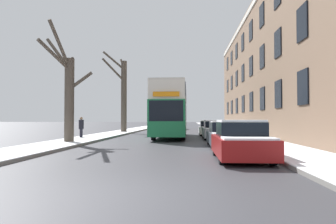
% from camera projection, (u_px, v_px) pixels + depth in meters
% --- Properties ---
extents(ground_plane, '(320.00, 320.00, 0.00)m').
position_uv_depth(ground_plane, '(114.00, 195.00, 5.98)').
color(ground_plane, '#38383D').
extents(sidewalk_left, '(2.80, 130.00, 0.16)m').
position_uv_depth(sidewalk_left, '(151.00, 127.00, 59.25)').
color(sidewalk_left, slate).
rests_on(sidewalk_left, ground).
extents(sidewalk_right, '(2.80, 130.00, 0.16)m').
position_uv_depth(sidewalk_right, '(211.00, 127.00, 58.43)').
color(sidewalk_right, slate).
rests_on(sidewalk_right, ground).
extents(terrace_facade_right, '(9.10, 38.04, 12.43)m').
position_uv_depth(terrace_facade_right, '(293.00, 72.00, 29.63)').
color(terrace_facade_right, '#7A604C').
rests_on(terrace_facade_right, ground).
extents(bare_tree_left_0, '(3.23, 3.54, 7.14)m').
position_uv_depth(bare_tree_left_0, '(68.00, 92.00, 18.32)').
color(bare_tree_left_0, '#4C4238').
rests_on(bare_tree_left_0, ground).
extents(bare_tree_left_1, '(2.61, 2.44, 9.01)m').
position_uv_depth(bare_tree_left_1, '(123.00, 94.00, 33.00)').
color(bare_tree_left_1, '#4C4238').
rests_on(bare_tree_left_1, ground).
extents(double_decker_bus, '(2.52, 10.91, 4.27)m').
position_uv_depth(double_decker_bus, '(171.00, 108.00, 24.91)').
color(double_decker_bus, '#1E7A47').
rests_on(double_decker_bus, ground).
extents(parked_car_0, '(1.89, 4.11, 1.49)m').
position_uv_depth(parked_car_0, '(241.00, 141.00, 11.23)').
color(parked_car_0, maroon).
rests_on(parked_car_0, ground).
extents(parked_car_1, '(1.68, 4.54, 1.40)m').
position_uv_depth(parked_car_1, '(224.00, 135.00, 16.54)').
color(parked_car_1, '#474C56').
rests_on(parked_car_1, ground).
extents(parked_car_2, '(1.69, 4.00, 1.43)m').
position_uv_depth(parked_car_2, '(214.00, 130.00, 22.87)').
color(parked_car_2, '#9EA3AD').
rests_on(parked_car_2, ground).
extents(parked_car_3, '(1.89, 4.18, 1.41)m').
position_uv_depth(parked_car_3, '(209.00, 128.00, 28.43)').
color(parked_car_3, silver).
rests_on(parked_car_3, ground).
extents(oncoming_van, '(1.99, 4.84, 2.30)m').
position_uv_depth(oncoming_van, '(172.00, 121.00, 46.12)').
color(oncoming_van, '#9EA3AD').
rests_on(oncoming_van, ground).
extents(pedestrian_left_sidewalk, '(0.37, 0.37, 1.69)m').
position_uv_depth(pedestrian_left_sidewalk, '(81.00, 127.00, 22.43)').
color(pedestrian_left_sidewalk, black).
rests_on(pedestrian_left_sidewalk, ground).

